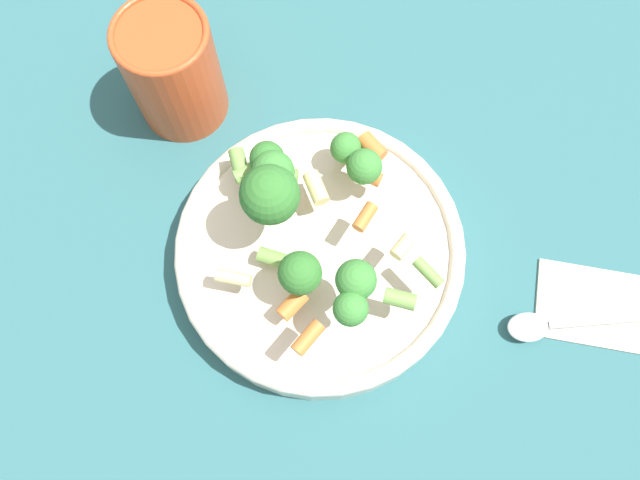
# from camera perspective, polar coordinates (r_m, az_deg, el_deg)

# --- Properties ---
(ground_plane) EXTENTS (3.00, 3.00, 0.00)m
(ground_plane) POSITION_cam_1_polar(r_m,az_deg,el_deg) (0.57, 0.00, -1.84)
(ground_plane) COLOR #2D6066
(bowl) EXTENTS (0.25, 0.25, 0.04)m
(bowl) POSITION_cam_1_polar(r_m,az_deg,el_deg) (0.55, 0.00, -1.14)
(bowl) COLOR beige
(bowl) RESTS_ON ground_plane
(pasta_salad) EXTENTS (0.18, 0.20, 0.09)m
(pasta_salad) POSITION_cam_1_polar(r_m,az_deg,el_deg) (0.49, -1.50, 2.74)
(pasta_salad) COLOR #8CB766
(pasta_salad) RESTS_ON bowl
(cup) EXTENTS (0.09, 0.09, 0.12)m
(cup) POSITION_cam_1_polar(r_m,az_deg,el_deg) (0.60, -13.30, 14.84)
(cup) COLOR #CC4C23
(cup) RESTS_ON ground_plane
(napkin) EXTENTS (0.13, 0.13, 0.01)m
(napkin) POSITION_cam_1_polar(r_m,az_deg,el_deg) (0.61, 24.18, -5.60)
(napkin) COLOR beige
(napkin) RESTS_ON ground_plane
(spoon) EXTENTS (0.17, 0.09, 0.01)m
(spoon) POSITION_cam_1_polar(r_m,az_deg,el_deg) (0.59, 22.07, -7.08)
(spoon) COLOR silver
(spoon) RESTS_ON napkin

